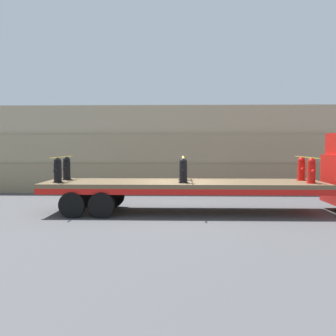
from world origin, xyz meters
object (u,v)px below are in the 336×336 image
at_px(fire_hydrant_red_near_2, 311,171).
at_px(fire_hydrant_red_far_2, 301,169).
at_px(fire_hydrant_black_near_0, 58,170).
at_px(flatbed_trailer, 166,187).
at_px(fire_hydrant_black_far_1, 183,169).
at_px(fire_hydrant_black_near_1, 183,171).
at_px(fire_hydrant_black_far_0, 67,169).

height_order(fire_hydrant_red_near_2, fire_hydrant_red_far_2, same).
bearing_deg(fire_hydrant_black_near_0, fire_hydrant_red_far_2, 6.85).
relative_size(flatbed_trailer, fire_hydrant_black_far_1, 11.40).
bearing_deg(flatbed_trailer, fire_hydrant_black_near_1, -40.62).
relative_size(fire_hydrant_black_far_1, fire_hydrant_red_near_2, 1.00).
height_order(fire_hydrant_black_near_1, fire_hydrant_black_far_1, same).
distance_m(fire_hydrant_black_far_1, fire_hydrant_red_far_2, 4.51).
xyz_separation_m(flatbed_trailer, fire_hydrant_black_far_1, (0.63, 0.54, 0.64)).
xyz_separation_m(flatbed_trailer, fire_hydrant_red_near_2, (5.14, -0.54, 0.64)).
bearing_deg(fire_hydrant_red_far_2, fire_hydrant_black_far_0, 180.00).
bearing_deg(fire_hydrant_black_near_1, fire_hydrant_black_near_0, 180.00).
relative_size(fire_hydrant_black_near_0, fire_hydrant_red_far_2, 1.00).
distance_m(flatbed_trailer, fire_hydrant_red_far_2, 5.21).
relative_size(fire_hydrant_red_near_2, fire_hydrant_red_far_2, 1.00).
height_order(flatbed_trailer, fire_hydrant_black_far_1, fire_hydrant_black_far_1).
height_order(fire_hydrant_black_far_0, fire_hydrant_black_far_1, same).
relative_size(flatbed_trailer, fire_hydrant_black_near_0, 11.40).
bearing_deg(fire_hydrant_red_near_2, fire_hydrant_black_near_1, 180.00).
xyz_separation_m(fire_hydrant_black_far_0, fire_hydrant_red_far_2, (9.02, 0.00, 0.00)).
relative_size(fire_hydrant_black_far_1, fire_hydrant_red_far_2, 1.00).
bearing_deg(fire_hydrant_black_near_0, flatbed_trailer, 7.95).
bearing_deg(fire_hydrant_black_far_0, flatbed_trailer, -7.95).
height_order(fire_hydrant_black_far_0, fire_hydrant_red_near_2, same).
relative_size(fire_hydrant_black_near_0, fire_hydrant_red_near_2, 1.00).
bearing_deg(fire_hydrant_black_far_0, fire_hydrant_red_far_2, 0.00).
distance_m(fire_hydrant_black_far_0, fire_hydrant_red_far_2, 9.02).
bearing_deg(fire_hydrant_black_near_1, fire_hydrant_red_far_2, 13.51).
bearing_deg(fire_hydrant_red_near_2, fire_hydrant_black_far_0, 173.15).
height_order(flatbed_trailer, fire_hydrant_black_far_0, fire_hydrant_black_far_0).
bearing_deg(fire_hydrant_black_far_1, fire_hydrant_red_near_2, -13.51).
xyz_separation_m(flatbed_trailer, fire_hydrant_black_near_1, (0.63, -0.54, 0.64)).
xyz_separation_m(fire_hydrant_black_far_0, fire_hydrant_black_far_1, (4.51, 0.00, 0.00)).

